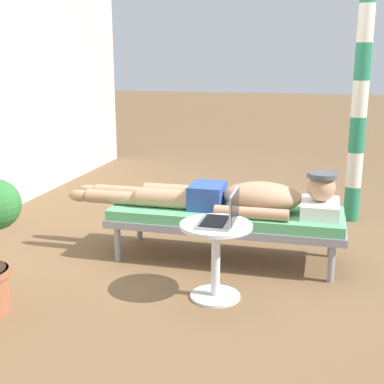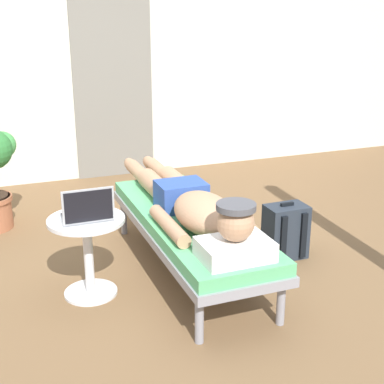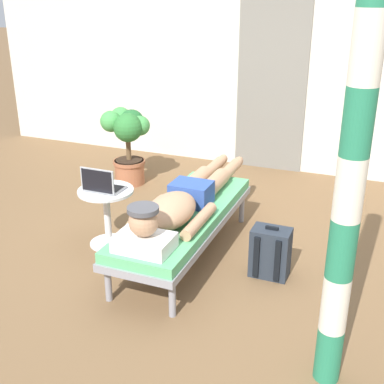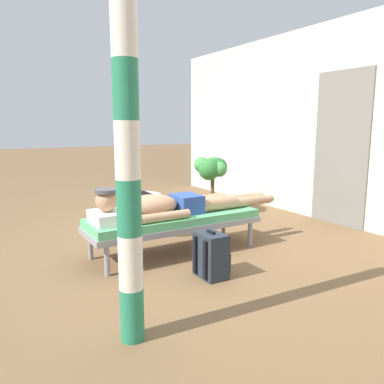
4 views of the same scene
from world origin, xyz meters
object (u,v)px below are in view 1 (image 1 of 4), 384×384
object	(u,v)px
lounge_chair	(226,218)
porch_post	(360,99)
backpack	(244,210)
laptop	(224,216)
person_reclining	(232,197)
side_table	(216,248)

from	to	relation	value
lounge_chair	porch_post	distance (m)	1.88
backpack	porch_post	size ratio (longest dim) A/B	0.18
laptop	backpack	distance (m)	1.50
person_reclining	side_table	size ratio (longest dim) A/B	4.15
backpack	laptop	bearing A→B (deg)	-176.56
side_table	porch_post	bearing A→B (deg)	-25.11
lounge_chair	laptop	world-z (taller)	laptop
person_reclining	laptop	size ratio (longest dim) A/B	7.00
laptop	backpack	world-z (taller)	laptop
lounge_chair	laptop	xyz separation A→B (m)	(-0.71, -0.12, 0.24)
backpack	side_table	bearing A→B (deg)	-178.59
lounge_chair	person_reclining	distance (m)	0.18
side_table	backpack	world-z (taller)	side_table
side_table	porch_post	size ratio (longest dim) A/B	0.22
lounge_chair	laptop	bearing A→B (deg)	-170.61
laptop	backpack	xyz separation A→B (m)	(1.45, 0.09, -0.39)
lounge_chair	backpack	size ratio (longest dim) A/B	4.34
person_reclining	backpack	size ratio (longest dim) A/B	5.12
lounge_chair	person_reclining	bearing A→B (deg)	-90.00
backpack	porch_post	bearing A→B (deg)	-59.30
laptop	lounge_chair	bearing A→B (deg)	9.39
side_table	backpack	size ratio (longest dim) A/B	1.23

